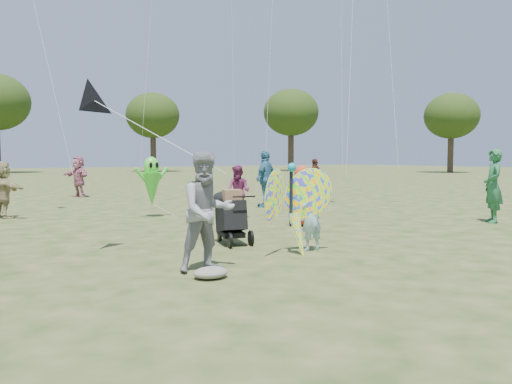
# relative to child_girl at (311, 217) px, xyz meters

# --- Properties ---
(ground) EXTENTS (160.00, 160.00, 0.00)m
(ground) POSITION_rel_child_girl_xyz_m (-0.77, -1.10, -0.62)
(ground) COLOR #51592B
(ground) RESTS_ON ground
(child_girl) EXTENTS (0.46, 0.31, 1.24)m
(child_girl) POSITION_rel_child_girl_xyz_m (0.00, 0.00, 0.00)
(child_girl) COLOR #94C4D2
(child_girl) RESTS_ON ground
(adult_man) EXTENTS (0.94, 0.76, 1.81)m
(adult_man) POSITION_rel_child_girl_xyz_m (-2.38, -0.38, 0.29)
(adult_man) COLOR gray
(adult_man) RESTS_ON ground
(grey_bag) EXTENTS (0.51, 0.42, 0.16)m
(grey_bag) POSITION_rel_child_girl_xyz_m (-2.57, -0.82, -0.54)
(grey_bag) COLOR gray
(grey_bag) RESTS_ON ground
(crowd_a) EXTENTS (0.86, 0.70, 1.51)m
(crowd_a) POSITION_rel_child_girl_xyz_m (1.96, 2.68, 0.14)
(crowd_a) COLOR red
(crowd_a) RESTS_ON ground
(crowd_c) EXTENTS (1.24, 0.92, 1.95)m
(crowd_c) POSITION_rel_child_girl_xyz_m (3.98, 7.08, 0.36)
(crowd_c) COLOR teal
(crowd_c) RESTS_ON ground
(crowd_d) EXTENTS (0.92, 1.57, 1.61)m
(crowd_d) POSITION_rel_child_girl_xyz_m (-4.00, 8.61, 0.19)
(crowd_d) COLOR tan
(crowd_d) RESTS_ON ground
(crowd_e) EXTENTS (0.84, 0.91, 1.49)m
(crowd_e) POSITION_rel_child_girl_xyz_m (1.61, 5.07, 0.13)
(crowd_e) COLOR #72264E
(crowd_e) RESTS_ON ground
(crowd_f) EXTENTS (0.82, 0.83, 1.94)m
(crowd_f) POSITION_rel_child_girl_xyz_m (6.53, 0.34, 0.35)
(crowd_f) COLOR #26673C
(crowd_f) RESTS_ON ground
(crowd_h) EXTENTS (1.05, 0.65, 1.66)m
(crowd_h) POSITION_rel_child_girl_xyz_m (9.17, 10.48, 0.21)
(crowd_h) COLOR #4D2419
(crowd_h) RESTS_ON ground
(crowd_j) EXTENTS (1.00, 1.74, 1.78)m
(crowd_j) POSITION_rel_child_girl_xyz_m (-0.19, 15.29, 0.27)
(crowd_j) COLOR #B2657C
(crowd_j) RESTS_ON ground
(jogging_stroller) EXTENTS (0.69, 1.12, 1.09)m
(jogging_stroller) POSITION_rel_child_girl_xyz_m (-0.89, 1.44, -0.01)
(jogging_stroller) COLOR black
(jogging_stroller) RESTS_ON ground
(butterfly_kite) EXTENTS (1.74, 0.75, 1.83)m
(butterfly_kite) POSITION_rel_child_girl_xyz_m (-0.48, -0.09, 0.22)
(butterfly_kite) COLOR #F8274B
(butterfly_kite) RESTS_ON ground
(delta_kite_rig) EXTENTS (1.87, 2.42, 1.66)m
(delta_kite_rig) POSITION_rel_child_girl_xyz_m (-3.38, 1.80, 2.07)
(delta_kite_rig) COLOR black
(delta_kite_rig) RESTS_ON ground
(alien_kite) EXTENTS (1.12, 0.69, 1.74)m
(alien_kite) POSITION_rel_child_girl_xyz_m (-0.44, 6.48, 0.35)
(alien_kite) COLOR #44DB33
(alien_kite) RESTS_ON ground
(tree_line) EXTENTS (91.78, 33.60, 10.79)m
(tree_line) POSITION_rel_child_girl_xyz_m (2.90, 43.89, 6.24)
(tree_line) COLOR #3A2D21
(tree_line) RESTS_ON ground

